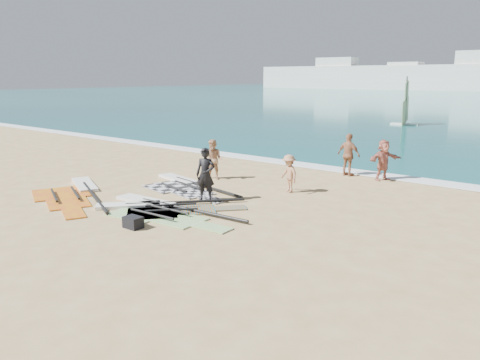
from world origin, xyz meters
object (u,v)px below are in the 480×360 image
Objects in this scene: gear_bag_near at (133,222)px; rig_orange at (158,208)px; beachgoer_left at (214,159)px; rig_red at (76,193)px; beachgoer_back at (349,155)px; rig_green at (159,209)px; person_wetsuit at (205,175)px; gear_bag_far at (136,222)px; rig_grey at (183,185)px; beachgoer_mid at (289,174)px; beachgoer_right at (383,160)px.

rig_orange is at bearing 116.92° from gear_bag_near.
beachgoer_left reaches higher than rig_orange.
rig_red is at bearing -132.48° from beachgoer_left.
beachgoer_back is (4.45, 4.49, 0.09)m from beachgoer_left.
rig_green is 3.20× the size of beachgoer_left.
rig_red is 2.92× the size of person_wetsuit.
person_wetsuit reaches higher than gear_bag_far.
gear_bag_far is 11.31m from beachgoer_back.
rig_grey is 3.07× the size of beachgoer_left.
beachgoer_right is (2.08, 4.55, 0.15)m from beachgoer_mid.
rig_green is at bearing -87.14° from beachgoer_left.
person_wetsuit is 1.30× the size of beachgoer_mid.
beachgoer_left is (-2.26, 2.99, -0.09)m from person_wetsuit.
rig_grey is at bearing 72.66° from rig_orange.
beachgoer_left reaches higher than rig_red.
rig_green is at bearing 30.58° from rig_red.
beachgoer_mid is (6.51, 5.50, 0.72)m from rig_red.
gear_bag_far is at bearing -86.24° from beachgoer_left.
person_wetsuit is 1.08× the size of beachgoer_right.
beachgoer_back is at bearing 51.33° from person_wetsuit.
rig_green reaches higher than rig_grey.
gear_bag_near is at bearing -111.32° from rig_orange.
rig_orange is at bearing -127.68° from person_wetsuit.
rig_grey is 1.23× the size of rig_orange.
beachgoer_mid is (1.31, 6.83, 0.59)m from gear_bag_near.
rig_green is 1.28× the size of rig_orange.
rig_red is 13.25m from beachgoer_right.
person_wetsuit is at bearing 52.32° from rig_red.
rig_green is at bearing -122.44° from person_wetsuit.
rig_grey is 5.48m from gear_bag_far.
person_wetsuit is at bearing -179.37° from beachgoer_right.
gear_bag_far is 3.77m from person_wetsuit.
gear_bag_far is 0.24× the size of beachgoer_right.
person_wetsuit is at bearing 26.42° from rig_orange.
beachgoer_back is at bearing 80.00° from rig_red.
beachgoer_left is 0.91× the size of beachgoer_back.
person_wetsuit is 3.75m from beachgoer_left.
gear_bag_far is at bearing 114.50° from gear_bag_near.
beachgoer_left is at bearing 107.26° from rig_green.
rig_green reaches higher than rig_orange.
rig_red is 12.17m from beachgoer_back.
person_wetsuit reaches higher than rig_green.
rig_orange is 5.27m from beachgoer_left.
rig_grey is at bearing -110.11° from beachgoer_left.
gear_bag_far is 0.22× the size of person_wetsuit.
person_wetsuit is at bearing -93.93° from beachgoer_mid.
beachgoer_mid is 0.83× the size of beachgoer_right.
rig_orange is at bearing 138.44° from rig_green.
rig_green is 10.53m from beachgoer_right.
beachgoer_left is (-2.70, 6.79, 0.73)m from gear_bag_near.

